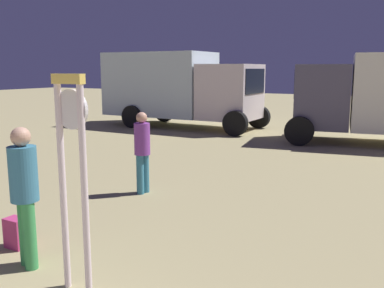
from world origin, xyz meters
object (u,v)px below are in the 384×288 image
backpack (17,233)px  person_near_clock (24,190)px  standing_clock (73,163)px  box_truck_near (178,87)px  person_distant (142,148)px

backpack → person_near_clock: bearing=-27.1°
standing_clock → box_truck_near: 13.16m
box_truck_near → backpack: bearing=-69.1°
box_truck_near → standing_clock: bearing=-63.6°
standing_clock → backpack: size_ratio=5.70×
backpack → box_truck_near: (-4.34, 11.37, 1.44)m
box_truck_near → person_near_clock: bearing=-67.1°
standing_clock → backpack: 1.96m
standing_clock → backpack: standing_clock is taller
person_near_clock → box_truck_near: box_truck_near is taller
person_distant → box_truck_near: bearing=117.0°
person_near_clock → person_distant: bearing=100.7°
person_near_clock → standing_clock: bearing=-7.7°
standing_clock → box_truck_near: bearing=116.4°
standing_clock → person_near_clock: (-0.91, 0.12, -0.44)m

